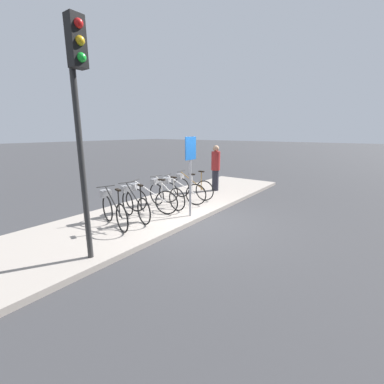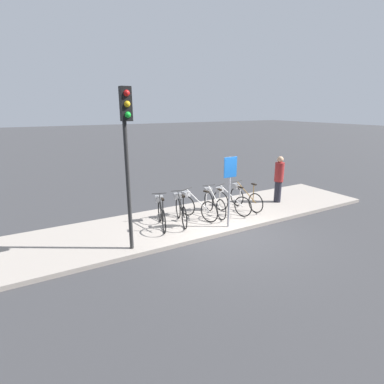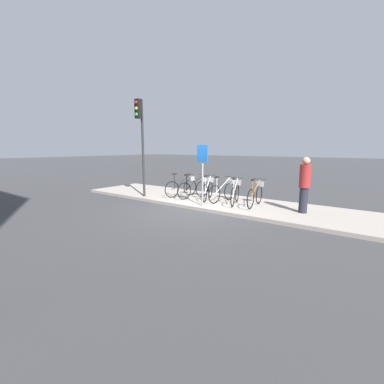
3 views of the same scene
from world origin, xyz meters
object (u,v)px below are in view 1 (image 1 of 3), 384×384
at_px(parked_bicycle_4, 179,190).
at_px(pedestrian, 216,167).
at_px(parked_bicycle_1, 134,203).
at_px(sign_post, 190,163).
at_px(parked_bicycle_5, 190,186).
at_px(traffic_light, 79,96).
at_px(parked_bicycle_2, 148,198).
at_px(parked_bicycle_0, 113,208).
at_px(parked_bicycle_3, 164,193).

xyz_separation_m(parked_bicycle_4, pedestrian, (2.36, 0.07, 0.50)).
height_order(parked_bicycle_1, sign_post, sign_post).
height_order(parked_bicycle_5, sign_post, sign_post).
bearing_deg(parked_bicycle_4, sign_post, -127.18).
height_order(parked_bicycle_1, traffic_light, traffic_light).
bearing_deg(traffic_light, parked_bicycle_2, 25.05).
height_order(parked_bicycle_5, pedestrian, pedestrian).
relative_size(parked_bicycle_2, parked_bicycle_5, 0.95).
bearing_deg(parked_bicycle_0, parked_bicycle_3, 1.99).
relative_size(parked_bicycle_1, parked_bicycle_2, 1.02).
xyz_separation_m(parked_bicycle_2, pedestrian, (3.64, -0.04, 0.50)).
bearing_deg(traffic_light, parked_bicycle_1, 29.84).
distance_m(parked_bicycle_1, parked_bicycle_2, 0.60).
xyz_separation_m(parked_bicycle_2, parked_bicycle_5, (2.03, -0.00, 0.00)).
bearing_deg(parked_bicycle_2, sign_post, -67.09).
relative_size(parked_bicycle_4, parked_bicycle_5, 0.96).
xyz_separation_m(parked_bicycle_0, traffic_light, (-1.30, -1.14, 2.40)).
distance_m(parked_bicycle_5, sign_post, 2.18).
bearing_deg(parked_bicycle_4, traffic_light, -164.24).
distance_m(parked_bicycle_4, traffic_light, 4.65).
bearing_deg(parked_bicycle_1, sign_post, -44.82).
distance_m(parked_bicycle_3, traffic_light, 4.23).
relative_size(parked_bicycle_0, pedestrian, 0.89).
bearing_deg(parked_bicycle_4, parked_bicycle_2, 174.87).
distance_m(traffic_light, sign_post, 3.34).
bearing_deg(pedestrian, traffic_light, -169.46).
bearing_deg(parked_bicycle_3, parked_bicycle_5, -0.58).
relative_size(parked_bicycle_3, traffic_light, 0.41).
xyz_separation_m(parked_bicycle_1, sign_post, (1.09, -1.08, 1.03)).
distance_m(parked_bicycle_1, traffic_light, 3.30).
distance_m(parked_bicycle_3, sign_post, 1.57).
relative_size(parked_bicycle_3, parked_bicycle_4, 1.03).
bearing_deg(sign_post, parked_bicycle_2, 112.91).
height_order(parked_bicycle_2, sign_post, sign_post).
bearing_deg(parked_bicycle_2, parked_bicycle_0, -177.37).
height_order(parked_bicycle_3, pedestrian, pedestrian).
relative_size(parked_bicycle_5, traffic_light, 0.41).
xyz_separation_m(parked_bicycle_1, parked_bicycle_5, (2.63, 0.07, 0.00)).
distance_m(parked_bicycle_0, pedestrian, 4.92).
bearing_deg(parked_bicycle_5, parked_bicycle_3, 179.42).
bearing_deg(parked_bicycle_2, pedestrian, -0.70).
relative_size(parked_bicycle_0, parked_bicycle_4, 1.00).
bearing_deg(parked_bicycle_4, parked_bicycle_3, 167.61).
height_order(pedestrian, sign_post, sign_post).
relative_size(parked_bicycle_1, parked_bicycle_4, 1.01).
distance_m(parked_bicycle_1, pedestrian, 4.27).
bearing_deg(parked_bicycle_5, parked_bicycle_2, 179.92).
relative_size(parked_bicycle_4, traffic_light, 0.40).
distance_m(parked_bicycle_0, parked_bicycle_5, 3.28).
bearing_deg(sign_post, parked_bicycle_0, 147.90).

